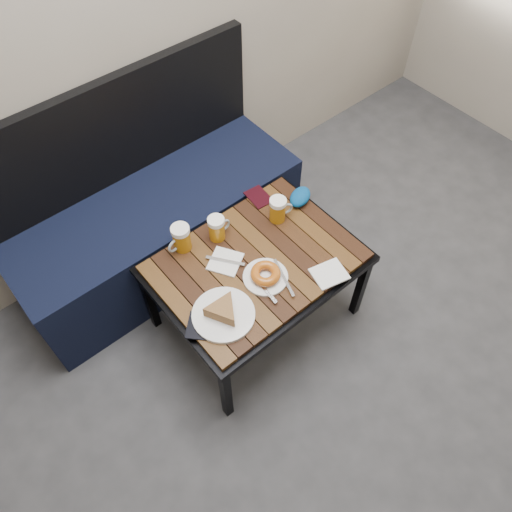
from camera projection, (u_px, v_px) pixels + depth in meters
ground at (464, 509)px, 1.93m from camera, size 4.00×4.00×0.00m
bench at (156, 222)px, 2.43m from camera, size 1.40×0.50×0.95m
cafe_table at (256, 266)px, 2.08m from camera, size 0.84×0.62×0.47m
beer_mug_left at (181, 238)px, 2.03m from camera, size 0.12×0.08×0.12m
beer_mug_centre at (217, 228)px, 2.07m from camera, size 0.11×0.07×0.12m
beer_mug_right at (278, 209)px, 2.13m from camera, size 0.11×0.09×0.12m
plate_pie at (223, 312)px, 1.87m from camera, size 0.24×0.24×0.07m
plate_bagel at (266, 275)px, 1.98m from camera, size 0.18×0.23×0.05m
napkin_left at (225, 262)px, 2.04m from camera, size 0.17×0.17×0.01m
napkin_right at (329, 274)px, 2.00m from camera, size 0.16×0.14×0.01m
passport_navy at (199, 325)px, 1.86m from camera, size 0.14×0.14×0.01m
passport_burgundy at (259, 197)px, 2.25m from camera, size 0.10×0.13×0.01m
knit_pouch at (300, 197)px, 2.22m from camera, size 0.15×0.12×0.05m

